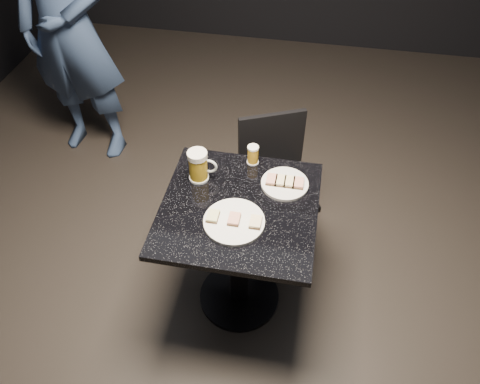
# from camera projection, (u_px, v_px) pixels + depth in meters

# --- Properties ---
(floor) EXTENTS (6.00, 6.00, 0.00)m
(floor) POSITION_uv_depth(u_px,v_px,m) (239.00, 297.00, 2.62)
(floor) COLOR black
(floor) RESTS_ON ground
(plate_large) EXTENTS (0.27, 0.27, 0.01)m
(plate_large) POSITION_uv_depth(u_px,v_px,m) (234.00, 222.00, 2.02)
(plate_large) COLOR white
(plate_large) RESTS_ON table
(plate_small) EXTENTS (0.22, 0.22, 0.01)m
(plate_small) POSITION_uv_depth(u_px,v_px,m) (285.00, 184.00, 2.18)
(plate_small) COLOR silver
(plate_small) RESTS_ON table
(patron) EXTENTS (0.72, 0.50, 1.86)m
(patron) POSITION_uv_depth(u_px,v_px,m) (68.00, 28.00, 2.90)
(patron) COLOR navy
(patron) RESTS_ON floor
(table) EXTENTS (0.70, 0.70, 0.75)m
(table) POSITION_uv_depth(u_px,v_px,m) (239.00, 240.00, 2.26)
(table) COLOR black
(table) RESTS_ON floor
(beer_mug) EXTENTS (0.14, 0.09, 0.16)m
(beer_mug) POSITION_uv_depth(u_px,v_px,m) (199.00, 166.00, 2.16)
(beer_mug) COLOR white
(beer_mug) RESTS_ON table
(beer_tumbler) EXTENTS (0.06, 0.06, 0.10)m
(beer_tumbler) POSITION_uv_depth(u_px,v_px,m) (253.00, 155.00, 2.26)
(beer_tumbler) COLOR silver
(beer_tumbler) RESTS_ON table
(chair) EXTENTS (0.48, 0.48, 0.85)m
(chair) POSITION_uv_depth(u_px,v_px,m) (275.00, 178.00, 2.58)
(chair) COLOR black
(chair) RESTS_ON floor
(canapes_on_plate_large) EXTENTS (0.24, 0.07, 0.02)m
(canapes_on_plate_large) POSITION_uv_depth(u_px,v_px,m) (234.00, 219.00, 2.00)
(canapes_on_plate_large) COLOR #4C3521
(canapes_on_plate_large) RESTS_ON plate_large
(canapes_on_plate_small) EXTENTS (0.17, 0.07, 0.02)m
(canapes_on_plate_small) POSITION_uv_depth(u_px,v_px,m) (285.00, 181.00, 2.17)
(canapes_on_plate_small) COLOR #4C3521
(canapes_on_plate_small) RESTS_ON plate_small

